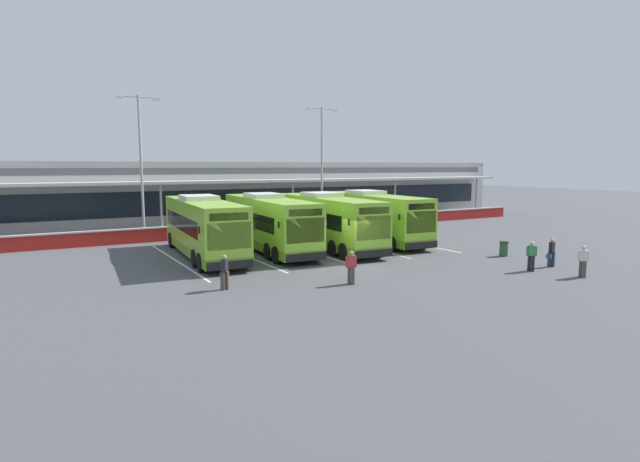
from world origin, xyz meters
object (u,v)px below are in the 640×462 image
at_px(litter_bin, 504,249).
at_px(coach_bus_leftmost, 203,228).
at_px(coach_bus_centre, 328,222).
at_px(pedestrian_near_bin, 351,266).
at_px(pedestrian_in_dark_coat, 531,255).
at_px(coach_bus_left_centre, 269,224).
at_px(pedestrian_approaching_bus, 583,260).
at_px(coach_bus_right_centre, 372,217).
at_px(pedestrian_with_handbag, 552,252).
at_px(pedestrian_child, 225,271).
at_px(lamp_post_centre, 322,159).
at_px(lamp_post_west, 141,157).

bearing_deg(litter_bin, coach_bus_leftmost, 150.37).
height_order(coach_bus_centre, pedestrian_near_bin, coach_bus_centre).
bearing_deg(coach_bus_leftmost, pedestrian_in_dark_coat, -43.37).
bearing_deg(coach_bus_left_centre, pedestrian_approaching_bus, -56.01).
height_order(coach_bus_right_centre, pedestrian_with_handbag, coach_bus_right_centre).
relative_size(pedestrian_child, pedestrian_approaching_bus, 1.00).
bearing_deg(coach_bus_centre, pedestrian_with_handbag, -58.36).
bearing_deg(litter_bin, pedestrian_with_handbag, -96.93).
relative_size(coach_bus_leftmost, coach_bus_left_centre, 1.00).
bearing_deg(lamp_post_centre, lamp_post_west, 179.03).
relative_size(coach_bus_leftmost, pedestrian_in_dark_coat, 7.60).
bearing_deg(pedestrian_with_handbag, coach_bus_left_centre, 131.37).
bearing_deg(litter_bin, pedestrian_in_dark_coat, -122.29).
distance_m(coach_bus_centre, litter_bin, 11.57).
bearing_deg(pedestrian_approaching_bus, coach_bus_left_centre, 123.99).
xyz_separation_m(pedestrian_child, lamp_post_centre, (16.34, 19.22, 5.42)).
bearing_deg(pedestrian_child, pedestrian_near_bin, -19.52).
bearing_deg(pedestrian_child, coach_bus_left_centre, 54.94).
distance_m(coach_bus_right_centre, pedestrian_with_handbag, 13.34).
bearing_deg(lamp_post_west, coach_bus_leftmost, -81.91).
relative_size(coach_bus_left_centre, litter_bin, 13.23).
relative_size(coach_bus_centre, coach_bus_right_centre, 1.00).
distance_m(coach_bus_leftmost, litter_bin, 18.84).
height_order(pedestrian_with_handbag, lamp_post_west, lamp_post_west).
distance_m(pedestrian_in_dark_coat, litter_bin, 4.56).
bearing_deg(pedestrian_near_bin, lamp_post_west, 104.05).
distance_m(pedestrian_approaching_bus, lamp_post_centre, 26.39).
bearing_deg(coach_bus_leftmost, pedestrian_child, -101.16).
bearing_deg(coach_bus_right_centre, coach_bus_centre, -167.95).
distance_m(coach_bus_centre, coach_bus_right_centre, 4.54).
distance_m(coach_bus_centre, pedestrian_child, 12.96).
bearing_deg(coach_bus_centre, litter_bin, -46.90).
bearing_deg(pedestrian_in_dark_coat, coach_bus_centre, 113.91).
bearing_deg(pedestrian_in_dark_coat, pedestrian_near_bin, 166.92).
bearing_deg(pedestrian_approaching_bus, coach_bus_centre, 113.84).
distance_m(coach_bus_left_centre, litter_bin, 15.15).
xyz_separation_m(coach_bus_left_centre, coach_bus_right_centre, (8.45, 0.01, 0.00)).
xyz_separation_m(pedestrian_approaching_bus, lamp_post_centre, (-0.30, 25.82, 5.42)).
bearing_deg(pedestrian_near_bin, coach_bus_left_centre, 86.76).
bearing_deg(lamp_post_centre, coach_bus_right_centre, -99.22).
bearing_deg(pedestrian_with_handbag, coach_bus_right_centre, 102.89).
relative_size(pedestrian_child, lamp_post_west, 0.15).
xyz_separation_m(pedestrian_in_dark_coat, litter_bin, (2.43, 3.84, -0.41)).
xyz_separation_m(pedestrian_near_bin, lamp_post_west, (-5.38, 21.47, 5.42)).
bearing_deg(pedestrian_child, lamp_post_west, 89.35).
height_order(coach_bus_right_centre, lamp_post_centre, lamp_post_centre).
height_order(pedestrian_near_bin, lamp_post_west, lamp_post_west).
bearing_deg(pedestrian_child, pedestrian_approaching_bus, -21.66).
bearing_deg(coach_bus_centre, pedestrian_child, -142.23).
xyz_separation_m(coach_bus_centre, pedestrian_in_dark_coat, (5.42, -12.24, -0.91)).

